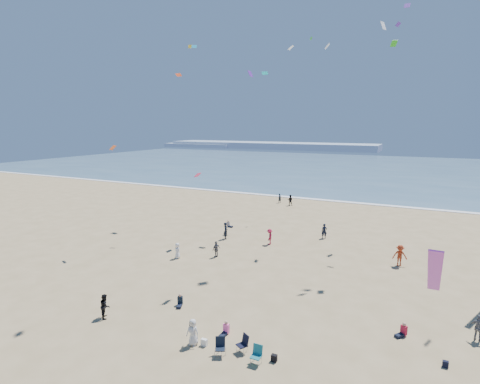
% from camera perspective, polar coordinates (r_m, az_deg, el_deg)
% --- Properties ---
extents(ground, '(220.00, 220.00, 0.00)m').
position_cam_1_polar(ground, '(23.72, -13.92, -21.13)').
color(ground, tan).
rests_on(ground, ground).
extents(ocean, '(220.00, 100.00, 0.06)m').
position_cam_1_polar(ocean, '(111.75, 19.13, 3.34)').
color(ocean, '#476B84').
rests_on(ocean, ground).
extents(surf_line, '(220.00, 1.20, 0.08)m').
position_cam_1_polar(surf_line, '(62.94, 13.34, -1.27)').
color(surf_line, white).
rests_on(surf_line, ground).
extents(headland_far, '(110.00, 20.00, 3.20)m').
position_cam_1_polar(headland_far, '(199.58, 4.57, 7.08)').
color(headland_far, '#7A8EA8').
rests_on(headland_far, ground).
extents(headland_near, '(40.00, 14.00, 2.00)m').
position_cam_1_polar(headland_near, '(213.28, -6.05, 7.09)').
color(headland_near, '#7A8EA8').
rests_on(headland_near, ground).
extents(standing_flyers, '(27.59, 39.73, 1.88)m').
position_cam_1_polar(standing_flyers, '(34.39, 9.87, -9.32)').
color(standing_flyers, white).
rests_on(standing_flyers, ground).
extents(seated_group, '(21.36, 31.33, 0.84)m').
position_cam_1_polar(seated_group, '(26.98, -1.67, -15.75)').
color(seated_group, white).
rests_on(seated_group, ground).
extents(chair_cluster, '(2.71, 1.61, 1.00)m').
position_cam_1_polar(chair_cluster, '(21.50, -0.14, -22.82)').
color(chair_cluster, black).
rests_on(chair_cluster, ground).
extents(white_tote, '(0.35, 0.20, 0.40)m').
position_cam_1_polar(white_tote, '(22.68, -5.48, -21.85)').
color(white_tote, white).
rests_on(white_tote, ground).
extents(black_backpack, '(0.30, 0.22, 0.38)m').
position_cam_1_polar(black_backpack, '(21.49, 5.22, -23.89)').
color(black_backpack, black).
rests_on(black_backpack, ground).
extents(navy_bag, '(0.28, 0.18, 0.34)m').
position_cam_1_polar(navy_bag, '(23.52, 28.83, -21.99)').
color(navy_bag, black).
rests_on(navy_bag, ground).
extents(kites_aloft, '(36.56, 42.36, 25.76)m').
position_cam_1_polar(kites_aloft, '(28.53, 18.32, 14.16)').
color(kites_aloft, white).
rests_on(kites_aloft, ground).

